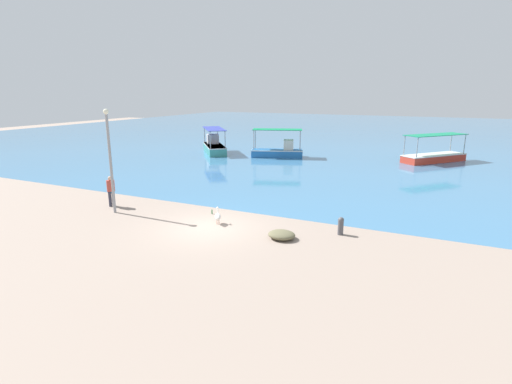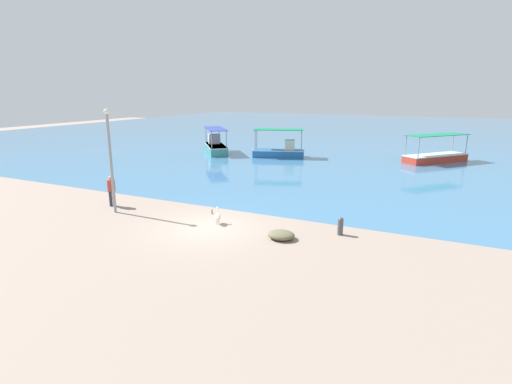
% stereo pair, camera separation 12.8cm
% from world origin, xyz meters
% --- Properties ---
extents(ground, '(120.00, 120.00, 0.00)m').
position_xyz_m(ground, '(0.00, 0.00, 0.00)').
color(ground, gray).
extents(harbor_water, '(110.00, 90.00, 0.00)m').
position_xyz_m(harbor_water, '(0.00, 48.00, 0.00)').
color(harbor_water, teal).
rests_on(harbor_water, ground).
extents(fishing_boat_far_left, '(5.17, 3.23, 2.65)m').
position_xyz_m(fishing_boat_far_left, '(-4.86, 20.47, 0.62)').
color(fishing_boat_far_left, '#2569AF').
rests_on(fishing_boat_far_left, harbor_water).
extents(fishing_boat_outer, '(4.80, 5.38, 2.50)m').
position_xyz_m(fishing_boat_outer, '(-11.83, 20.12, 0.65)').
color(fishing_boat_outer, teal).
rests_on(fishing_boat_outer, harbor_water).
extents(fishing_boat_near_right, '(5.38, 5.87, 2.44)m').
position_xyz_m(fishing_boat_near_right, '(8.72, 23.93, 0.51)').
color(fishing_boat_near_right, red).
rests_on(fishing_boat_near_right, harbor_water).
extents(pelican, '(0.53, 0.73, 0.80)m').
position_xyz_m(pelican, '(0.10, 0.72, 0.38)').
color(pelican, '#E0997A').
rests_on(pelican, ground).
extents(lamp_post, '(0.28, 0.28, 5.32)m').
position_xyz_m(lamp_post, '(-5.71, 0.02, 3.01)').
color(lamp_post, gray).
rests_on(lamp_post, ground).
extents(mooring_bollard, '(0.26, 0.26, 0.80)m').
position_xyz_m(mooring_bollard, '(5.74, 1.78, 0.43)').
color(mooring_bollard, '#47474C').
rests_on(mooring_bollard, ground).
extents(fisherman_standing, '(0.42, 0.45, 1.69)m').
position_xyz_m(fisherman_standing, '(-6.70, 0.83, 0.91)').
color(fisherman_standing, '#30303F').
rests_on(fisherman_standing, ground).
extents(net_pile, '(1.19, 1.01, 0.36)m').
position_xyz_m(net_pile, '(3.59, 0.19, 0.18)').
color(net_pile, '#686346').
rests_on(net_pile, ground).
extents(glass_bottle, '(0.07, 0.07, 0.27)m').
position_xyz_m(glass_bottle, '(-0.99, 1.97, 0.11)').
color(glass_bottle, '#3F7F4C').
rests_on(glass_bottle, ground).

